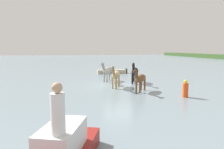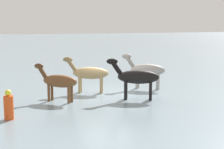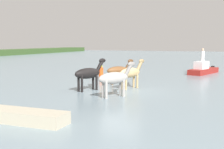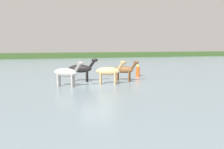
{
  "view_description": "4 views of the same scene",
  "coord_description": "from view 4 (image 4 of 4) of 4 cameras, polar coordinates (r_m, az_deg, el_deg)",
  "views": [
    {
      "loc": [
        16.41,
        -3.59,
        3.1
      ],
      "look_at": [
        0.33,
        -0.58,
        0.99
      ],
      "focal_mm": 32.33,
      "sensor_mm": 36.0,
      "label": 1
    },
    {
      "loc": [
        4.75,
        16.06,
        3.64
      ],
      "look_at": [
        -0.11,
        0.45,
        1.03
      ],
      "focal_mm": 53.56,
      "sensor_mm": 36.0,
      "label": 2
    },
    {
      "loc": [
        -17.2,
        -5.97,
        2.94
      ],
      "look_at": [
        0.84,
        0.89,
        0.85
      ],
      "focal_mm": 47.91,
      "sensor_mm": 36.0,
      "label": 3
    },
    {
      "loc": [
        -4.32,
        -18.05,
        2.97
      ],
      "look_at": [
        0.94,
        -0.95,
        0.83
      ],
      "focal_mm": 39.06,
      "sensor_mm": 36.0,
      "label": 4
    }
  ],
  "objects": [
    {
      "name": "buoy_channel_marker",
      "position": [
        23.41,
        6.05,
        0.76
      ],
      "size": [
        0.36,
        0.36,
        1.14
      ],
      "color": "#E54C19",
      "rests_on": "ground_plane"
    },
    {
      "name": "horse_pinto_flank",
      "position": [
        20.45,
        2.91,
        1.13
      ],
      "size": [
        1.93,
        1.64,
        1.71
      ],
      "rotation": [
        0.0,
        0.0,
        5.61
      ],
      "color": "brown",
      "rests_on": "ground_plane"
    },
    {
      "name": "horse_dark_mare",
      "position": [
        18.51,
        -0.71,
        0.75
      ],
      "size": [
        2.31,
        1.26,
        1.83
      ],
      "rotation": [
        0.0,
        0.0,
        5.88
      ],
      "color": "tan",
      "rests_on": "ground_plane"
    },
    {
      "name": "horse_dun_straggler",
      "position": [
        20.17,
        -7.24,
        1.34
      ],
      "size": [
        2.41,
        1.36,
        1.92
      ],
      "rotation": [
        0.0,
        0.0,
        5.87
      ],
      "color": "black",
      "rests_on": "ground_plane"
    },
    {
      "name": "ground_plane",
      "position": [
        18.79,
        -3.58,
        -2.28
      ],
      "size": [
        164.09,
        164.09,
        0.0
      ],
      "primitive_type": "plane",
      "color": "gray"
    },
    {
      "name": "distant_shoreline",
      "position": [
        59.84,
        -12.95,
        3.8
      ],
      "size": [
        147.68,
        6.0,
        2.4
      ],
      "primitive_type": "cube",
      "color": "#334D23",
      "rests_on": "ground_plane"
    },
    {
      "name": "horse_rear_stallion",
      "position": [
        17.78,
        -10.59,
        0.44
      ],
      "size": [
        2.18,
        1.68,
        1.87
      ],
      "rotation": [
        0.0,
        0.0,
        5.67
      ],
      "color": "#9E9993",
      "rests_on": "ground_plane"
    }
  ]
}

